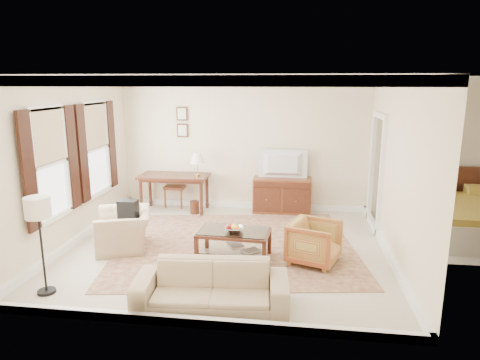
% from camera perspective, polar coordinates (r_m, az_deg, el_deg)
% --- Properties ---
extents(room_shell, '(5.51, 5.01, 2.91)m').
position_cam_1_polar(room_shell, '(6.99, -1.98, 10.11)').
color(room_shell, beige).
rests_on(room_shell, ground).
extents(annex_bedroom, '(3.00, 2.70, 2.90)m').
position_cam_1_polar(annex_bedroom, '(9.04, 28.96, -4.61)').
color(annex_bedroom, beige).
rests_on(annex_bedroom, ground).
extents(window_front, '(0.12, 1.56, 1.80)m').
position_cam_1_polar(window_front, '(7.39, -24.00, 1.96)').
color(window_front, '#CCB284').
rests_on(window_front, room_shell).
extents(window_rear, '(0.12, 1.56, 1.80)m').
position_cam_1_polar(window_rear, '(8.78, -18.62, 3.99)').
color(window_rear, '#CCB284').
rests_on(window_rear, room_shell).
extents(doorway, '(0.10, 1.12, 2.25)m').
position_cam_1_polar(doorway, '(8.70, 17.71, 0.79)').
color(doorway, white).
rests_on(doorway, room_shell).
extents(rug, '(4.57, 4.08, 0.01)m').
position_cam_1_polar(rug, '(7.62, -0.69, -8.70)').
color(rug, maroon).
rests_on(rug, room_shell).
extents(writing_desk, '(1.50, 0.75, 0.82)m').
position_cam_1_polar(writing_desk, '(9.53, -8.77, 0.05)').
color(writing_desk, '#4A2215').
rests_on(writing_desk, room_shell).
extents(desk_chair, '(0.49, 0.49, 1.05)m').
position_cam_1_polar(desk_chair, '(9.92, -8.65, -0.53)').
color(desk_chair, brown).
rests_on(desk_chair, room_shell).
extents(desk_lamp, '(0.32, 0.32, 0.50)m').
position_cam_1_polar(desk_lamp, '(9.32, -5.69, 2.10)').
color(desk_lamp, silver).
rests_on(desk_lamp, writing_desk).
extents(framed_prints, '(0.25, 0.04, 0.68)m').
position_cam_1_polar(framed_prints, '(9.73, -7.72, 7.69)').
color(framed_prints, '#4A2215').
rests_on(framed_prints, room_shell).
extents(sideboard, '(1.25, 0.48, 0.77)m').
position_cam_1_polar(sideboard, '(9.44, 5.61, -2.03)').
color(sideboard, brown).
rests_on(sideboard, room_shell).
extents(tv, '(1.01, 0.58, 0.13)m').
position_cam_1_polar(tv, '(9.23, 5.73, 3.29)').
color(tv, black).
rests_on(tv, sideboard).
extents(coffee_table, '(1.19, 0.75, 0.48)m').
position_cam_1_polar(coffee_table, '(6.97, -0.81, -7.59)').
color(coffee_table, '#4A2215').
rests_on(coffee_table, room_shell).
extents(fruit_bowl, '(0.42, 0.42, 0.10)m').
position_cam_1_polar(fruit_bowl, '(6.86, -0.78, -6.46)').
color(fruit_bowl, silver).
rests_on(fruit_bowl, coffee_table).
extents(book_a, '(0.26, 0.18, 0.38)m').
position_cam_1_polar(book_a, '(7.13, -1.49, -8.69)').
color(book_a, brown).
rests_on(book_a, coffee_table).
extents(book_b, '(0.21, 0.23, 0.38)m').
position_cam_1_polar(book_b, '(7.01, 0.95, -9.11)').
color(book_b, brown).
rests_on(book_b, coffee_table).
extents(striped_armchair, '(0.89, 0.92, 0.75)m').
position_cam_1_polar(striped_armchair, '(6.91, 9.89, -7.93)').
color(striped_armchair, '#984221').
rests_on(striped_armchair, room_shell).
extents(club_armchair, '(0.96, 1.18, 0.89)m').
position_cam_1_polar(club_armchair, '(7.64, -15.27, -5.61)').
color(club_armchair, tan).
rests_on(club_armchair, room_shell).
extents(backpack, '(0.35, 0.39, 0.40)m').
position_cam_1_polar(backpack, '(7.61, -14.69, -3.72)').
color(backpack, black).
rests_on(backpack, club_armchair).
extents(sofa, '(1.99, 0.73, 0.76)m').
position_cam_1_polar(sofa, '(5.57, -3.86, -13.07)').
color(sofa, tan).
rests_on(sofa, room_shell).
extents(floor_lamp, '(0.33, 0.33, 1.36)m').
position_cam_1_polar(floor_lamp, '(6.21, -25.31, -4.21)').
color(floor_lamp, black).
rests_on(floor_lamp, room_shell).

